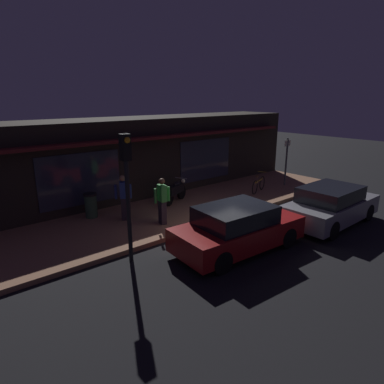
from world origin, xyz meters
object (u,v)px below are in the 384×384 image
object	(u,v)px
bicycle_parked	(259,185)
parked_car_far	(331,205)
traffic_light_pole	(127,176)
person_bystander	(162,200)
trash_bin	(91,205)
person_photographer	(123,197)
sign_post	(286,159)
parked_car_near	(237,228)
motorcycle	(176,191)

from	to	relation	value
bicycle_parked	parked_car_far	size ratio (longest dim) A/B	0.38
traffic_light_pole	person_bystander	bearing A→B (deg)	34.71
person_bystander	trash_bin	xyz separation A→B (m)	(-1.66, 2.27, -0.41)
bicycle_parked	trash_bin	size ratio (longest dim) A/B	1.70
person_photographer	person_bystander	bearing A→B (deg)	-56.03
sign_post	parked_car_far	size ratio (longest dim) A/B	0.58
bicycle_parked	parked_car_far	xyz separation A→B (m)	(-0.91, -4.07, 0.20)
person_photographer	trash_bin	world-z (taller)	person_photographer
person_bystander	parked_car_far	size ratio (longest dim) A/B	0.41
sign_post	parked_car_near	size ratio (longest dim) A/B	0.57
sign_post	trash_bin	size ratio (longest dim) A/B	2.58
trash_bin	sign_post	bearing A→B (deg)	-10.83
person_bystander	sign_post	distance (m)	7.95
person_photographer	trash_bin	size ratio (longest dim) A/B	1.80
person_photographer	parked_car_far	xyz separation A→B (m)	(5.80, -4.85, -0.32)
bicycle_parked	sign_post	world-z (taller)	sign_post
person_bystander	traffic_light_pole	distance (m)	2.98
person_bystander	sign_post	bearing A→B (deg)	3.15
motorcycle	parked_car_far	size ratio (longest dim) A/B	0.39
traffic_light_pole	parked_car_near	distance (m)	3.64
parked_car_far	person_bystander	bearing A→B (deg)	144.01
bicycle_parked	person_photographer	world-z (taller)	person_photographer
person_bystander	sign_post	size ratio (longest dim) A/B	0.70
sign_post	trash_bin	xyz separation A→B (m)	(-9.58, 1.83, -0.89)
motorcycle	traffic_light_pole	xyz separation A→B (m)	(-4.04, -3.21, 1.83)
traffic_light_pole	sign_post	bearing A→B (deg)	10.79
bicycle_parked	person_bystander	xyz separation A→B (m)	(-5.87, -0.47, 0.52)
person_photographer	parked_car_far	size ratio (longest dim) A/B	0.41
bicycle_parked	sign_post	size ratio (longest dim) A/B	0.66
bicycle_parked	person_photographer	size ratio (longest dim) A/B	0.95
trash_bin	parked_car_near	bearing A→B (deg)	-65.69
person_bystander	parked_car_near	bearing A→B (deg)	-76.78
bicycle_parked	person_bystander	distance (m)	5.91
parked_car_far	motorcycle	bearing A→B (deg)	119.81
trash_bin	motorcycle	bearing A→B (deg)	-8.53
motorcycle	bicycle_parked	size ratio (longest dim) A/B	1.02
motorcycle	trash_bin	world-z (taller)	motorcycle
person_photographer	sign_post	world-z (taller)	sign_post
traffic_light_pole	parked_car_near	size ratio (longest dim) A/B	0.86
person_photographer	parked_car_far	world-z (taller)	person_photographer
traffic_light_pole	parked_car_far	distance (m)	7.61
trash_bin	traffic_light_pole	size ratio (longest dim) A/B	0.26
motorcycle	trash_bin	size ratio (longest dim) A/B	1.73
bicycle_parked	person_photographer	bearing A→B (deg)	173.39
motorcycle	sign_post	size ratio (longest dim) A/B	0.67
bicycle_parked	traffic_light_pole	bearing A→B (deg)	-166.32
person_bystander	parked_car_near	world-z (taller)	person_bystander
motorcycle	person_bystander	size ratio (longest dim) A/B	0.96
sign_post	parked_car_far	world-z (taller)	sign_post
sign_post	motorcycle	bearing A→B (deg)	167.83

